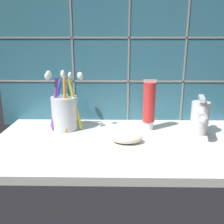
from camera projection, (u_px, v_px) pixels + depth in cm
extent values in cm
cube|color=silver|center=(124.00, 144.00, 67.39)|extent=(71.21, 37.55, 2.00)
cube|color=#336B7F|center=(123.00, 66.00, 80.38)|extent=(81.21, 1.50, 40.01)
cube|color=gray|center=(123.00, 81.00, 80.90)|extent=(81.21, 0.24, 0.50)
cube|color=gray|center=(123.00, 38.00, 77.12)|extent=(81.21, 0.24, 0.50)
cube|color=gray|center=(73.00, 66.00, 79.83)|extent=(0.50, 0.24, 40.01)
cube|color=gray|center=(129.00, 66.00, 79.53)|extent=(0.50, 0.24, 40.01)
cube|color=gray|center=(185.00, 66.00, 79.24)|extent=(0.50, 0.24, 40.01)
cylinder|color=silver|center=(65.00, 113.00, 74.82)|extent=(7.78, 7.78, 9.99)
cylinder|color=yellow|center=(75.00, 105.00, 73.29)|extent=(4.07, 1.16, 15.00)
ellipsoid|color=white|center=(80.00, 76.00, 70.79)|extent=(2.19, 1.44, 2.50)
cylinder|color=teal|center=(70.00, 103.00, 76.44)|extent=(1.34, 3.03, 14.41)
ellipsoid|color=white|center=(70.00, 76.00, 75.26)|extent=(1.59, 2.16, 2.42)
cylinder|color=blue|center=(56.00, 104.00, 74.79)|extent=(4.51, 1.20, 14.69)
ellipsoid|color=white|center=(47.00, 76.00, 72.65)|extent=(2.25, 1.45, 2.54)
cylinder|color=purple|center=(55.00, 104.00, 72.48)|extent=(3.08, 2.47, 15.45)
ellipsoid|color=white|center=(49.00, 75.00, 69.40)|extent=(2.37, 2.18, 2.42)
cylinder|color=orange|center=(65.00, 105.00, 71.68)|extent=(1.13, 3.23, 15.76)
ellipsoid|color=white|center=(63.00, 74.00, 67.96)|extent=(1.44, 2.08, 2.42)
cylinder|color=white|center=(148.00, 125.00, 75.43)|extent=(3.02, 3.02, 2.58)
cylinder|color=red|center=(149.00, 102.00, 73.44)|extent=(3.55, 3.55, 11.78)
cube|color=silver|center=(150.00, 81.00, 71.69)|extent=(3.72, 0.36, 0.80)
cylinder|color=silver|center=(200.00, 118.00, 71.11)|extent=(5.06, 5.06, 9.37)
cylinder|color=silver|center=(202.00, 113.00, 66.55)|extent=(4.15, 8.53, 2.28)
sphere|color=silver|center=(203.00, 120.00, 62.94)|extent=(2.12, 2.12, 2.12)
cube|color=silver|center=(202.00, 99.00, 69.53)|extent=(2.77, 6.16, 1.20)
ellipsoid|color=silver|center=(127.00, 138.00, 65.50)|extent=(8.21, 5.11, 2.65)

